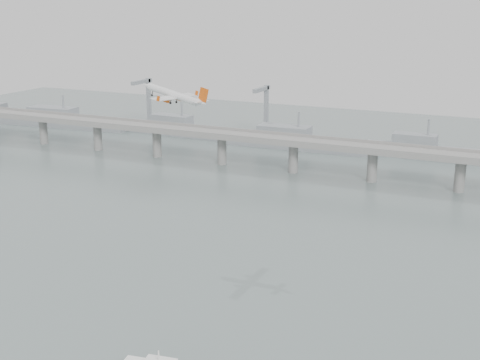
% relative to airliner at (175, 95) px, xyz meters
% --- Properties ---
extents(ground, '(900.00, 900.00, 0.00)m').
position_rel_airliner_xyz_m(ground, '(36.14, -66.95, -66.17)').
color(ground, slate).
rests_on(ground, ground).
extents(bridge, '(800.00, 22.00, 23.90)m').
position_rel_airliner_xyz_m(bridge, '(34.99, 133.05, -48.52)').
color(bridge, gray).
rests_on(bridge, ground).
extents(distant_fleet, '(453.00, 60.90, 40.00)m').
position_rel_airliner_xyz_m(distant_fleet, '(-119.21, 198.13, -59.95)').
color(distant_fleet, gray).
rests_on(distant_fleet, ground).
extents(airliner, '(33.33, 30.05, 9.54)m').
position_rel_airliner_xyz_m(airliner, '(0.00, 0.00, 0.00)').
color(airliner, silver).
rests_on(airliner, ground).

